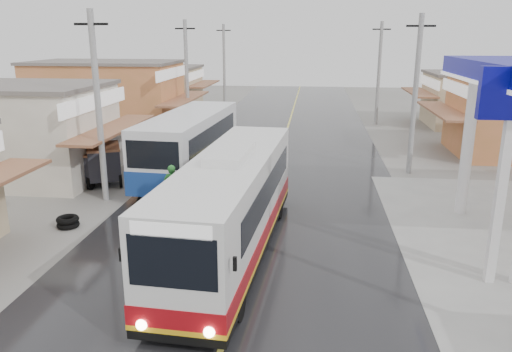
% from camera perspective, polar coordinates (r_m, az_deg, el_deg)
% --- Properties ---
extents(ground, '(120.00, 120.00, 0.00)m').
position_cam_1_polar(ground, '(13.11, -3.09, -16.38)').
color(ground, slate).
rests_on(ground, ground).
extents(road, '(12.00, 90.00, 0.02)m').
position_cam_1_polar(road, '(26.92, 2.21, 0.81)').
color(road, black).
rests_on(road, ground).
extents(centre_line, '(0.15, 90.00, 0.01)m').
position_cam_1_polar(centre_line, '(26.92, 2.21, 0.83)').
color(centre_line, '#D8CC4C').
rests_on(centre_line, road).
extents(shopfronts_left, '(11.00, 44.00, 5.20)m').
position_cam_1_polar(shopfronts_left, '(33.30, -20.29, 2.73)').
color(shopfronts_left, tan).
rests_on(shopfronts_left, ground).
extents(utility_poles_left, '(1.60, 50.00, 8.00)m').
position_cam_1_polar(utility_poles_left, '(29.22, -11.45, 1.68)').
color(utility_poles_left, gray).
rests_on(utility_poles_left, ground).
extents(utility_poles_right, '(1.60, 36.00, 8.00)m').
position_cam_1_polar(utility_poles_right, '(27.32, 17.01, 0.32)').
color(utility_poles_right, gray).
rests_on(utility_poles_right, ground).
extents(coach_bus, '(3.26, 11.40, 3.52)m').
position_cam_1_polar(coach_bus, '(16.17, -2.76, -3.26)').
color(coach_bus, silver).
rests_on(coach_bus, road).
extents(second_bus, '(3.31, 9.85, 3.22)m').
position_cam_1_polar(second_bus, '(25.23, -7.58, 3.68)').
color(second_bus, silver).
rests_on(second_bus, road).
extents(cyclist, '(0.75, 2.04, 2.18)m').
position_cam_1_polar(cyclist, '(19.99, -9.34, -2.66)').
color(cyclist, black).
rests_on(cyclist, ground).
extents(tricycle_near, '(1.58, 2.25, 1.64)m').
position_cam_1_polar(tricycle_near, '(25.36, -18.68, 1.19)').
color(tricycle_near, '#26262D').
rests_on(tricycle_near, ground).
extents(tricycle_far, '(2.44, 2.69, 1.87)m').
position_cam_1_polar(tricycle_far, '(25.19, -16.99, 1.55)').
color(tricycle_far, '#26262D').
rests_on(tricycle_far, ground).
extents(tyre_stack, '(0.84, 0.84, 0.43)m').
position_cam_1_polar(tyre_stack, '(20.10, -20.70, -4.92)').
color(tyre_stack, black).
rests_on(tyre_stack, ground).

